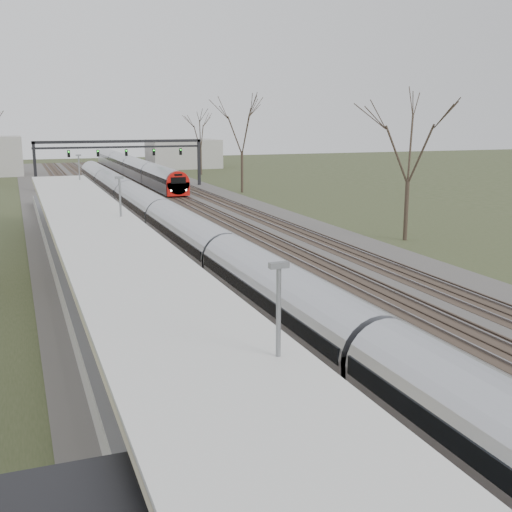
{
  "coord_description": "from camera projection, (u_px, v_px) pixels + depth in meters",
  "views": [
    {
      "loc": [
        -12.43,
        2.71,
        8.83
      ],
      "look_at": [
        -1.31,
        32.25,
        2.0
      ],
      "focal_mm": 45.0,
      "sensor_mm": 36.0,
      "label": 1
    }
  ],
  "objects": [
    {
      "name": "track_bed",
      "position": [
        179.0,
        224.0,
        54.06
      ],
      "size": [
        24.0,
        160.0,
        0.22
      ],
      "color": "#474442",
      "rests_on": "ground"
    },
    {
      "name": "platform",
      "position": [
        89.0,
        274.0,
        34.75
      ],
      "size": [
        3.5,
        69.0,
        1.0
      ],
      "primitive_type": "cube",
      "color": "#9E9B93",
      "rests_on": "ground"
    },
    {
      "name": "canopy",
      "position": [
        95.0,
        225.0,
        29.9
      ],
      "size": [
        4.1,
        50.0,
        3.11
      ],
      "color": "slate",
      "rests_on": "platform"
    },
    {
      "name": "signal_gantry",
      "position": [
        120.0,
        149.0,
        80.48
      ],
      "size": [
        21.0,
        0.59,
        6.08
      ],
      "color": "black",
      "rests_on": "ground"
    },
    {
      "name": "tree_east_far",
      "position": [
        410.0,
        140.0,
        45.37
      ],
      "size": [
        5.0,
        5.0,
        10.3
      ],
      "color": "#2D231C",
      "rests_on": "ground"
    },
    {
      "name": "train_near",
      "position": [
        164.0,
        221.0,
        46.55
      ],
      "size": [
        2.62,
        90.21,
        3.05
      ],
      "color": "#B6B8C1",
      "rests_on": "ground"
    },
    {
      "name": "train_far",
      "position": [
        131.0,
        167.0,
        98.16
      ],
      "size": [
        2.62,
        60.21,
        3.05
      ],
      "color": "#B6B8C1",
      "rests_on": "ground"
    },
    {
      "name": "passenger",
      "position": [
        214.0,
        411.0,
        15.59
      ],
      "size": [
        0.54,
        0.7,
        1.71
      ],
      "primitive_type": "imported",
      "rotation": [
        0.0,
        0.0,
        1.8
      ],
      "color": "#2D4959",
      "rests_on": "platform"
    }
  ]
}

